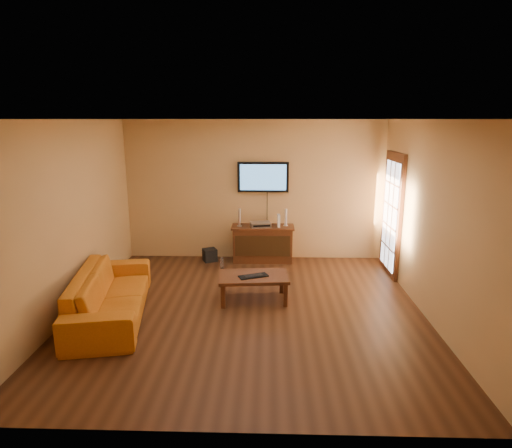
{
  "coord_description": "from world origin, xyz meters",
  "views": [
    {
      "loc": [
        0.29,
        -5.73,
        2.7
      ],
      "look_at": [
        0.09,
        0.8,
        1.1
      ],
      "focal_mm": 30.0,
      "sensor_mm": 36.0,
      "label": 1
    }
  ],
  "objects_px": {
    "media_console": "(263,243)",
    "coffee_table": "(253,278)",
    "subwoofer": "(210,255)",
    "television": "(263,177)",
    "keyboard": "(253,276)",
    "bottle": "(222,263)",
    "game_console": "(279,221)",
    "av_receiver": "(260,224)",
    "speaker_right": "(286,218)",
    "speaker_left": "(239,218)",
    "sofa": "(110,286)"
  },
  "relations": [
    {
      "from": "television",
      "to": "game_console",
      "type": "relative_size",
      "value": 4.19
    },
    {
      "from": "television",
      "to": "game_console",
      "type": "distance_m",
      "value": 0.89
    },
    {
      "from": "television",
      "to": "bottle",
      "type": "distance_m",
      "value": 1.82
    },
    {
      "from": "av_receiver",
      "to": "speaker_right",
      "type": "bearing_deg",
      "value": -3.58
    },
    {
      "from": "coffee_table",
      "to": "media_console",
      "type": "bearing_deg",
      "value": 86.62
    },
    {
      "from": "speaker_left",
      "to": "av_receiver",
      "type": "distance_m",
      "value": 0.42
    },
    {
      "from": "speaker_right",
      "to": "subwoofer",
      "type": "height_order",
      "value": "speaker_right"
    },
    {
      "from": "coffee_table",
      "to": "game_console",
      "type": "relative_size",
      "value": 4.68
    },
    {
      "from": "av_receiver",
      "to": "keyboard",
      "type": "distance_m",
      "value": 1.95
    },
    {
      "from": "bottle",
      "to": "keyboard",
      "type": "bearing_deg",
      "value": -66.67
    },
    {
      "from": "speaker_left",
      "to": "sofa",
      "type": "bearing_deg",
      "value": -123.77
    },
    {
      "from": "television",
      "to": "keyboard",
      "type": "height_order",
      "value": "television"
    },
    {
      "from": "game_console",
      "to": "media_console",
      "type": "bearing_deg",
      "value": 171.18
    },
    {
      "from": "sofa",
      "to": "bottle",
      "type": "relative_size",
      "value": 10.57
    },
    {
      "from": "sofa",
      "to": "game_console",
      "type": "xyz_separation_m",
      "value": [
        2.39,
        2.46,
        0.38
      ]
    },
    {
      "from": "speaker_left",
      "to": "bottle",
      "type": "height_order",
      "value": "speaker_left"
    },
    {
      "from": "coffee_table",
      "to": "speaker_right",
      "type": "relative_size",
      "value": 3.29
    },
    {
      "from": "coffee_table",
      "to": "bottle",
      "type": "height_order",
      "value": "coffee_table"
    },
    {
      "from": "television",
      "to": "speaker_left",
      "type": "distance_m",
      "value": 0.91
    },
    {
      "from": "media_console",
      "to": "subwoofer",
      "type": "distance_m",
      "value": 1.06
    },
    {
      "from": "sofa",
      "to": "speaker_right",
      "type": "height_order",
      "value": "speaker_right"
    },
    {
      "from": "media_console",
      "to": "subwoofer",
      "type": "xyz_separation_m",
      "value": [
        -1.03,
        -0.04,
        -0.23
      ]
    },
    {
      "from": "keyboard",
      "to": "bottle",
      "type": "bearing_deg",
      "value": 113.33
    },
    {
      "from": "av_receiver",
      "to": "subwoofer",
      "type": "distance_m",
      "value": 1.17
    },
    {
      "from": "subwoofer",
      "to": "television",
      "type": "bearing_deg",
      "value": -11.6
    },
    {
      "from": "subwoofer",
      "to": "bottle",
      "type": "height_order",
      "value": "subwoofer"
    },
    {
      "from": "subwoofer",
      "to": "keyboard",
      "type": "distance_m",
      "value": 2.14
    },
    {
      "from": "television",
      "to": "sofa",
      "type": "height_order",
      "value": "television"
    },
    {
      "from": "media_console",
      "to": "subwoofer",
      "type": "height_order",
      "value": "media_console"
    },
    {
      "from": "television",
      "to": "subwoofer",
      "type": "distance_m",
      "value": 1.84
    },
    {
      "from": "media_console",
      "to": "sofa",
      "type": "xyz_separation_m",
      "value": [
        -2.09,
        -2.49,
        0.09
      ]
    },
    {
      "from": "television",
      "to": "game_console",
      "type": "xyz_separation_m",
      "value": [
        0.3,
        -0.22,
        -0.8
      ]
    },
    {
      "from": "television",
      "to": "sofa",
      "type": "relative_size",
      "value": 0.43
    },
    {
      "from": "coffee_table",
      "to": "speaker_right",
      "type": "distance_m",
      "value": 2.07
    },
    {
      "from": "speaker_left",
      "to": "keyboard",
      "type": "bearing_deg",
      "value": -80.03
    },
    {
      "from": "coffee_table",
      "to": "subwoofer",
      "type": "xyz_separation_m",
      "value": [
        -0.92,
        1.85,
        -0.23
      ]
    },
    {
      "from": "speaker_right",
      "to": "av_receiver",
      "type": "bearing_deg",
      "value": -171.79
    },
    {
      "from": "sofa",
      "to": "speaker_right",
      "type": "xyz_separation_m",
      "value": [
        2.53,
        2.52,
        0.41
      ]
    },
    {
      "from": "speaker_right",
      "to": "av_receiver",
      "type": "xyz_separation_m",
      "value": [
        -0.49,
        -0.07,
        -0.11
      ]
    },
    {
      "from": "media_console",
      "to": "speaker_left",
      "type": "distance_m",
      "value": 0.68
    },
    {
      "from": "coffee_table",
      "to": "sofa",
      "type": "relative_size",
      "value": 0.48
    },
    {
      "from": "coffee_table",
      "to": "game_console",
      "type": "distance_m",
      "value": 1.97
    },
    {
      "from": "game_console",
      "to": "av_receiver",
      "type": "bearing_deg",
      "value": 177.12
    },
    {
      "from": "coffee_table",
      "to": "sofa",
      "type": "bearing_deg",
      "value": -163.22
    },
    {
      "from": "media_console",
      "to": "coffee_table",
      "type": "xyz_separation_m",
      "value": [
        -0.11,
        -1.89,
        -0.0
      ]
    },
    {
      "from": "coffee_table",
      "to": "bottle",
      "type": "bearing_deg",
      "value": 114.22
    },
    {
      "from": "speaker_right",
      "to": "bottle",
      "type": "height_order",
      "value": "speaker_right"
    },
    {
      "from": "television",
      "to": "keyboard",
      "type": "distance_m",
      "value": 2.46
    },
    {
      "from": "sofa",
      "to": "av_receiver",
      "type": "distance_m",
      "value": 3.21
    },
    {
      "from": "television",
      "to": "coffee_table",
      "type": "bearing_deg",
      "value": -93.07
    }
  ]
}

